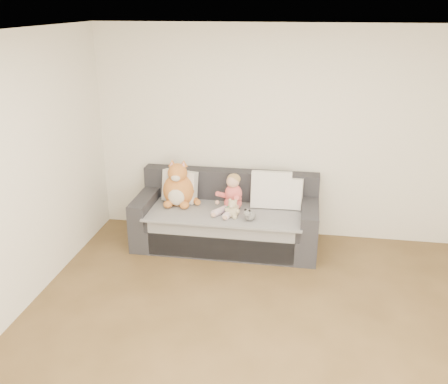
% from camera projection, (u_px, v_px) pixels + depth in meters
% --- Properties ---
extents(room_shell, '(5.00, 5.00, 5.00)m').
position_uv_depth(room_shell, '(258.00, 196.00, 4.17)').
color(room_shell, brown).
rests_on(room_shell, ground).
extents(sofa, '(2.20, 0.94, 0.85)m').
position_uv_depth(sofa, '(227.00, 220.00, 6.12)').
color(sofa, '#242428').
rests_on(sofa, ground).
extents(cushion_left, '(0.46, 0.28, 0.41)m').
position_uv_depth(cushion_left, '(180.00, 186.00, 6.20)').
color(cushion_left, silver).
rests_on(cushion_left, sofa).
extents(cushion_right_back, '(0.49, 0.23, 0.46)m').
position_uv_depth(cushion_right_back, '(271.00, 190.00, 6.02)').
color(cushion_right_back, silver).
rests_on(cushion_right_back, sofa).
extents(cushion_right_front, '(0.42, 0.22, 0.38)m').
position_uv_depth(cushion_right_front, '(285.00, 193.00, 6.01)').
color(cushion_right_front, silver).
rests_on(cushion_right_front, sofa).
extents(toddler, '(0.33, 0.46, 0.46)m').
position_uv_depth(toddler, '(232.00, 196.00, 5.92)').
color(toddler, '#EE6354').
rests_on(toddler, sofa).
extents(plush_cat, '(0.48, 0.41, 0.60)m').
position_uv_depth(plush_cat, '(179.00, 188.00, 6.09)').
color(plush_cat, '#C47A2B').
rests_on(plush_cat, sofa).
extents(teddy_bear, '(0.18, 0.14, 0.23)m').
position_uv_depth(teddy_bear, '(233.00, 210.00, 5.76)').
color(teddy_bear, tan).
rests_on(teddy_bear, sofa).
extents(plush_cow, '(0.13, 0.19, 0.16)m').
position_uv_depth(plush_cow, '(249.00, 215.00, 5.69)').
color(plush_cow, white).
rests_on(plush_cow, sofa).
extents(sippy_cup, '(0.10, 0.08, 0.11)m').
position_uv_depth(sippy_cup, '(229.00, 209.00, 5.86)').
color(sippy_cup, '#603694').
rests_on(sippy_cup, sofa).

